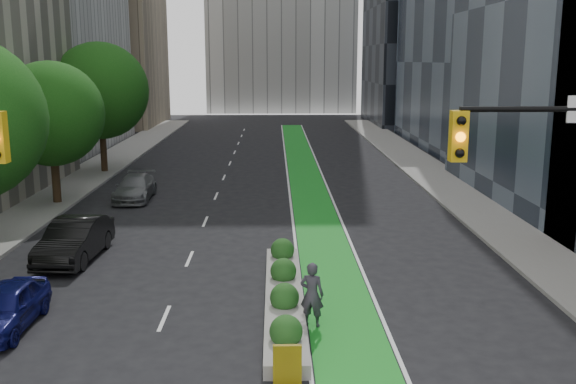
{
  "coord_description": "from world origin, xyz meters",
  "views": [
    {
      "loc": [
        0.91,
        -12.56,
        7.8
      ],
      "look_at": [
        1.41,
        10.6,
        3.0
      ],
      "focal_mm": 40.0,
      "sensor_mm": 36.0,
      "label": 1
    }
  ],
  "objects_px": {
    "cyclist": "(312,294)",
    "parked_car_left_near": "(6,307)",
    "median_planter": "(284,294)",
    "parked_car_left_far": "(135,188)",
    "parked_car_left_mid": "(75,240)"
  },
  "relations": [
    {
      "from": "cyclist",
      "to": "parked_car_left_near",
      "type": "bearing_deg",
      "value": 17.6
    },
    {
      "from": "median_planter",
      "to": "parked_car_left_far",
      "type": "distance_m",
      "value": 18.11
    },
    {
      "from": "cyclist",
      "to": "parked_car_left_mid",
      "type": "distance_m",
      "value": 11.19
    },
    {
      "from": "median_planter",
      "to": "parked_car_left_mid",
      "type": "relative_size",
      "value": 2.07
    },
    {
      "from": "parked_car_left_mid",
      "to": "cyclist",
      "type": "bearing_deg",
      "value": -33.34
    },
    {
      "from": "parked_car_left_far",
      "to": "cyclist",
      "type": "bearing_deg",
      "value": -64.52
    },
    {
      "from": "cyclist",
      "to": "parked_car_left_near",
      "type": "relative_size",
      "value": 0.5
    },
    {
      "from": "median_planter",
      "to": "cyclist",
      "type": "xyz_separation_m",
      "value": [
        0.8,
        -1.7,
        0.62
      ]
    },
    {
      "from": "parked_car_left_mid",
      "to": "parked_car_left_far",
      "type": "bearing_deg",
      "value": 93.14
    },
    {
      "from": "cyclist",
      "to": "parked_car_left_mid",
      "type": "bearing_deg",
      "value": -18.87
    },
    {
      "from": "median_planter",
      "to": "parked_car_left_near",
      "type": "bearing_deg",
      "value": -168.32
    },
    {
      "from": "cyclist",
      "to": "parked_car_left_far",
      "type": "bearing_deg",
      "value": -45.62
    },
    {
      "from": "median_planter",
      "to": "cyclist",
      "type": "relative_size",
      "value": 5.19
    },
    {
      "from": "median_planter",
      "to": "cyclist",
      "type": "height_order",
      "value": "cyclist"
    },
    {
      "from": "cyclist",
      "to": "parked_car_left_mid",
      "type": "relative_size",
      "value": 0.4
    }
  ]
}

